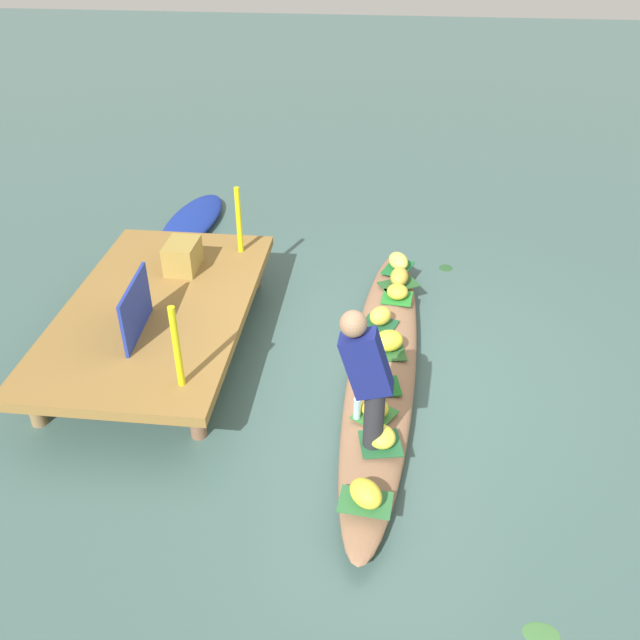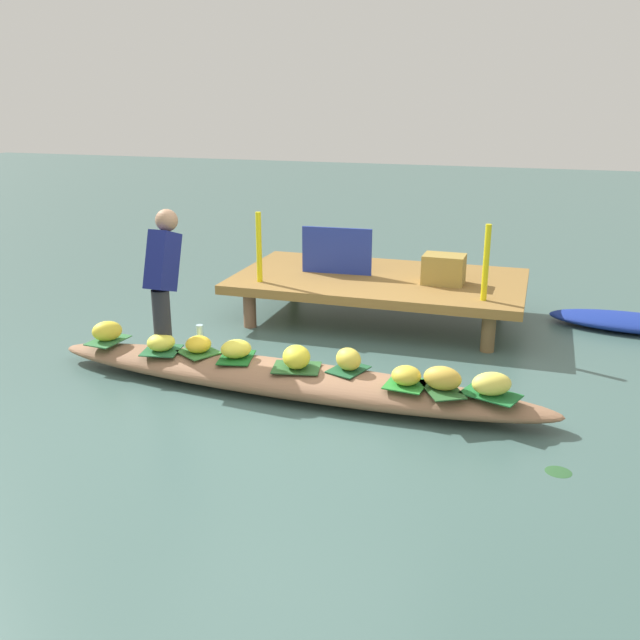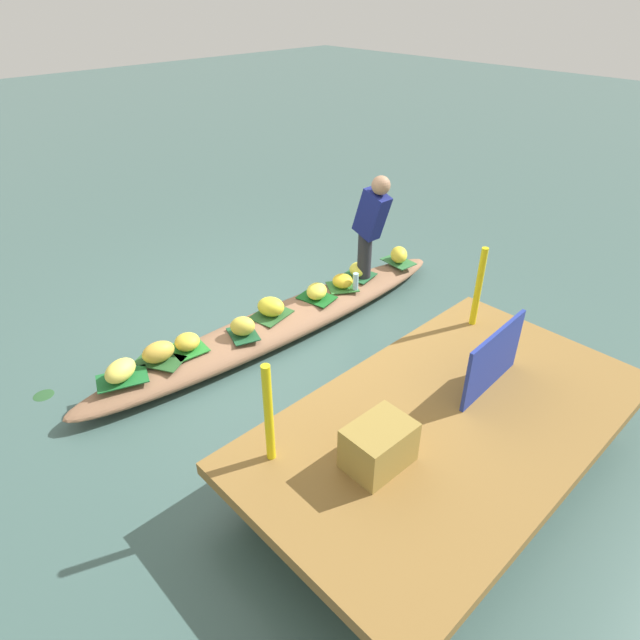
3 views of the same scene
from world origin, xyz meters
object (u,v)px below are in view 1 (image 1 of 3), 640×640
at_px(moored_boat, 192,221).
at_px(banana_bunch_3, 375,408).
at_px(banana_bunch_6, 397,292).
at_px(banana_bunch_8, 366,493).
at_px(banana_bunch_4, 379,380).
at_px(banana_bunch_7, 381,436).
at_px(banana_bunch_2, 399,277).
at_px(vendor_person, 367,374).
at_px(water_bottle, 357,409).
at_px(banana_bunch_5, 380,316).
at_px(market_banner, 136,309).
at_px(produce_crate, 183,256).
at_px(vendor_boat, 383,366).
at_px(banana_bunch_0, 389,341).
at_px(banana_bunch_1, 398,261).

relative_size(moored_boat, banana_bunch_3, 7.81).
xyz_separation_m(banana_bunch_6, banana_bunch_8, (-2.86, 0.19, 0.02)).
relative_size(banana_bunch_4, banana_bunch_6, 1.14).
distance_m(banana_bunch_6, banana_bunch_7, 2.25).
distance_m(moored_boat, banana_bunch_6, 3.46).
relative_size(moored_boat, banana_bunch_2, 6.01).
xyz_separation_m(vendor_person, water_bottle, (0.29, 0.07, -0.60)).
bearing_deg(banana_bunch_3, banana_bunch_5, 0.07).
distance_m(banana_bunch_7, market_banner, 2.52).
bearing_deg(market_banner, banana_bunch_7, -116.47).
xyz_separation_m(banana_bunch_2, banana_bunch_4, (-1.82, 0.15, -0.01)).
bearing_deg(produce_crate, vendor_boat, -114.63).
distance_m(vendor_boat, banana_bunch_7, 1.21).
height_order(banana_bunch_8, market_banner, market_banner).
relative_size(banana_bunch_0, banana_bunch_3, 1.23).
bearing_deg(banana_bunch_8, water_bottle, 7.65).
bearing_deg(market_banner, banana_bunch_2, -60.24).
bearing_deg(banana_bunch_1, vendor_boat, 176.20).
height_order(banana_bunch_2, banana_bunch_4, banana_bunch_2).
relative_size(vendor_boat, produce_crate, 10.35).
distance_m(banana_bunch_1, banana_bunch_3, 2.58).
bearing_deg(banana_bunch_1, banana_bunch_3, 176.35).
relative_size(banana_bunch_0, banana_bunch_8, 1.03).
height_order(banana_bunch_5, vendor_person, vendor_person).
distance_m(banana_bunch_3, water_bottle, 0.16).
bearing_deg(vendor_boat, banana_bunch_3, 179.11).
xyz_separation_m(banana_bunch_0, water_bottle, (-1.01, 0.24, 0.00)).
xyz_separation_m(banana_bunch_4, banana_bunch_5, (1.01, 0.02, 0.01)).
distance_m(banana_bunch_2, banana_bunch_4, 1.83).
bearing_deg(moored_boat, vendor_boat, -133.90).
height_order(banana_bunch_2, banana_bunch_6, banana_bunch_2).
relative_size(banana_bunch_0, vendor_person, 0.23).
height_order(moored_boat, banana_bunch_3, banana_bunch_3).
relative_size(banana_bunch_4, banana_bunch_7, 1.07).
xyz_separation_m(banana_bunch_6, banana_bunch_7, (-2.25, 0.10, 0.00)).
xyz_separation_m(banana_bunch_0, vendor_person, (-1.31, 0.17, 0.60)).
xyz_separation_m(banana_bunch_8, produce_crate, (2.82, 2.12, 0.30)).
relative_size(banana_bunch_3, market_banner, 0.29).
bearing_deg(vendor_person, banana_bunch_8, -175.43).
relative_size(banana_bunch_7, water_bottle, 1.20).
relative_size(vendor_boat, banana_bunch_8, 16.50).
distance_m(banana_bunch_2, water_bottle, 2.27).
bearing_deg(banana_bunch_0, moored_boat, 43.00).
height_order(banana_bunch_2, market_banner, market_banner).
distance_m(banana_bunch_1, produce_crate, 2.43).
distance_m(banana_bunch_3, vendor_person, 0.72).
xyz_separation_m(moored_boat, banana_bunch_8, (-4.85, -2.63, 0.26)).
xyz_separation_m(banana_bunch_8, market_banner, (1.59, 2.19, 0.41)).
bearing_deg(vendor_boat, banana_bunch_2, -2.94).
xyz_separation_m(moored_boat, banana_bunch_6, (-1.99, -2.81, 0.25)).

